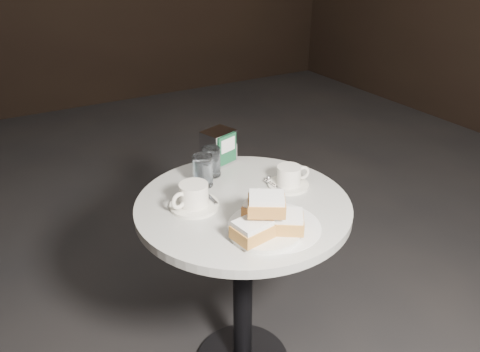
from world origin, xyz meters
name	(u,v)px	position (x,y,z in m)	size (l,w,h in m)	color
cafe_table	(243,251)	(0.00, 0.00, 0.55)	(0.70, 0.70, 0.74)	black
sugar_spill	(274,226)	(0.01, -0.17, 0.75)	(0.28, 0.28, 0.00)	white
beignet_plate	(266,220)	(-0.04, -0.19, 0.79)	(0.24, 0.24, 0.13)	white
coffee_cup_left	(194,197)	(-0.15, 0.05, 0.78)	(0.19, 0.19, 0.08)	white
coffee_cup_right	(289,178)	(0.19, 0.01, 0.78)	(0.16, 0.16, 0.07)	white
water_glass_left	(203,171)	(-0.06, 0.17, 0.80)	(0.09, 0.09, 0.11)	white
water_glass_right	(211,162)	(0.00, 0.22, 0.80)	(0.08, 0.08, 0.11)	silver
napkin_dispenser	(219,147)	(0.07, 0.30, 0.81)	(0.13, 0.12, 0.13)	silver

